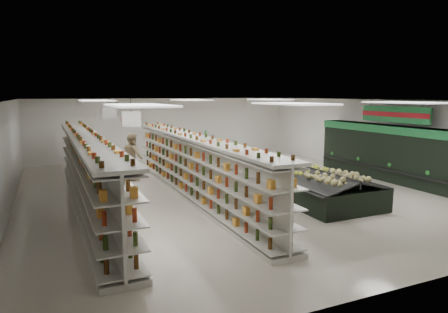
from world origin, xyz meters
name	(u,v)px	position (x,y,z in m)	size (l,w,h in m)	color
floor	(229,190)	(0.00, 0.00, 0.00)	(16.00, 16.00, 0.00)	beige
ceiling	(229,100)	(0.00, 0.00, 3.20)	(14.00, 16.00, 0.02)	white
wall_back	(167,128)	(0.00, 8.00, 1.60)	(14.00, 0.02, 3.20)	white
wall_front	(421,199)	(0.00, -8.00, 1.60)	(14.00, 0.02, 3.20)	white
wall_left	(6,158)	(-7.00, 0.00, 1.60)	(0.02, 16.00, 3.20)	white
wall_right	(378,137)	(7.00, 0.00, 1.60)	(0.02, 16.00, 3.20)	white
produce_wall_case	(397,151)	(6.53, -1.50, 1.24)	(0.93, 8.00, 2.20)	black
aisle_sign_near	(131,119)	(-3.80, -2.00, 2.75)	(0.52, 0.06, 0.75)	white
aisle_sign_far	(109,113)	(-3.80, 2.00, 2.75)	(0.52, 0.06, 0.75)	white
hortifruti_banner	(394,114)	(6.25, -1.50, 2.65)	(0.12, 3.20, 0.95)	#1F773A
gondola_left	(88,173)	(-4.80, 0.04, 0.98)	(0.95, 12.36, 2.14)	beige
gondola_center	(193,169)	(-1.50, -0.39, 0.94)	(0.90, 11.79, 2.04)	beige
produce_island	(291,178)	(1.95, -1.05, 0.47)	(2.55, 6.99, 1.04)	black
soda_endcap	(195,149)	(0.78, 5.66, 0.73)	(1.24, 0.90, 1.51)	#AE131E
shopper_main	(263,182)	(-0.10, -2.63, 0.80)	(0.59, 0.39, 1.61)	silver
shopper_background	(133,156)	(-2.80, 3.14, 0.95)	(0.92, 0.57, 1.89)	#9A7A5E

